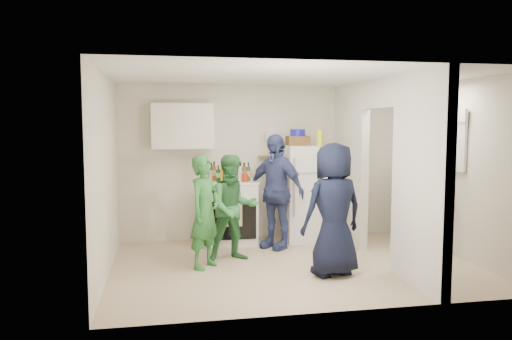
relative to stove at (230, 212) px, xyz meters
The scene contains 39 objects.
floor 1.61m from the stove, 63.39° to the right, with size 4.80×4.80×0.00m, color #CBB08F.
wall_back 1.07m from the stove, 25.68° to the left, with size 4.80×4.80×0.00m, color silver.
wall_front 3.23m from the stove, 77.40° to the right, with size 4.80×4.80×0.00m, color silver.
wall_left 2.32m from the stove, 141.36° to the right, with size 3.40×3.40×0.00m, color silver.
wall_right 3.46m from the stove, 23.94° to the right, with size 3.40×3.40×0.00m, color silver.
ceiling 2.52m from the stove, 63.39° to the right, with size 4.80×4.80×0.00m, color white.
partition_pier_back 2.05m from the stove, ahead, with size 0.12×1.20×2.50m, color silver.
partition_pier_front 3.20m from the stove, 52.63° to the right, with size 0.12×1.20×2.50m, color silver.
partition_header 2.95m from the stove, 35.99° to the right, with size 0.12×1.00×0.40m, color silver.
stove is the anchor object (origin of this frame).
upper_cabinet 1.54m from the stove, 168.13° to the left, with size 0.95×0.34×0.70m, color silver.
fridge 1.24m from the stove, ahead, with size 0.63×0.62×1.54m, color white.
wicker_basket 1.57m from the stove, ahead, with size 0.35×0.25×0.15m, color brown.
blue_bowl 1.67m from the stove, ahead, with size 0.24×0.24×0.11m, color #161A9C.
yellow_cup_stack_top 1.85m from the stove, ahead, with size 0.09×0.09×0.25m, color #F3FF15.
wall_clock 1.44m from the stove, 22.83° to the left, with size 0.22×0.22×0.03m, color white.
spice_shelf 1.13m from the stove, 22.20° to the left, with size 0.35×0.08×0.03m, color olive.
nook_window 3.48m from the stove, 20.89° to the right, with size 0.03×0.70×0.80m, color black.
nook_window_frame 3.47m from the stove, 20.98° to the right, with size 0.04×0.76×0.86m, color white.
nook_valance 3.58m from the stove, 21.14° to the right, with size 0.04×0.82×0.18m, color white.
yellow_cup_stack_stove 0.67m from the stove, 118.61° to the right, with size 0.09×0.09×0.25m, color yellow.
red_cup 0.63m from the stove, 42.27° to the right, with size 0.09×0.09×0.12m, color red.
person_green_left 1.38m from the stove, 111.20° to the right, with size 0.54×0.35×1.48m, color #30793A.
person_green_center 1.02m from the stove, 94.65° to the right, with size 0.71×0.55×1.46m, color #32733C.
person_denim 0.85m from the stove, 33.23° to the right, with size 1.02×0.42×1.73m, color navy.
person_navy 2.19m from the stove, 60.93° to the right, with size 0.81×0.53×1.66m, color black.
person_nook 2.94m from the stove, 16.31° to the right, with size 1.22×0.70×1.88m, color black.
bottle_a 0.70m from the stove, 153.83° to the left, with size 0.06×0.06×0.28m, color brown.
bottle_b 0.66m from the stove, 156.72° to the right, with size 0.07×0.07×0.25m, color #18491C.
bottle_c 0.65m from the stove, 111.15° to the left, with size 0.06×0.06×0.27m, color #A6ABB4.
bottle_d 0.63m from the stove, 71.55° to the right, with size 0.06×0.06×0.25m, color brown.
bottle_e 0.68m from the stove, 66.96° to the left, with size 0.07×0.07×0.30m, color silver.
bottle_f 0.66m from the stove, ahead, with size 0.06×0.06×0.28m, color #133425.
bottle_g 0.70m from the stove, 27.03° to the left, with size 0.08×0.08×0.27m, color olive.
bottle_h 0.70m from the stove, 160.87° to the right, with size 0.06×0.06×0.24m, color silver.
bottle_i 0.63m from the stove, 54.62° to the left, with size 0.08×0.08×0.24m, color #5D1F10.
bottle_j 0.71m from the stove, 20.20° to the right, with size 0.06×0.06×0.30m, color #24571E.
bottle_k 0.69m from the stove, 166.31° to the left, with size 0.07×0.07×0.30m, color #965922.
bottle_l 0.68m from the stove, 38.48° to the right, with size 0.06×0.06×0.32m, color #B4B6C6.
Camera 1 is at (-1.71, -6.34, 1.90)m, focal length 35.00 mm.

